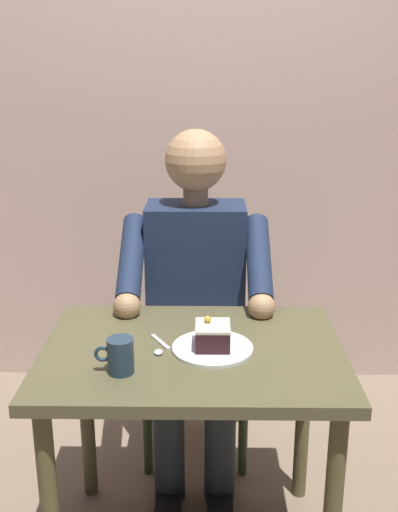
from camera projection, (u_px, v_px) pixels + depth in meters
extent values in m
cube|color=beige|center=(198.00, 64.00, 2.69)|extent=(6.40, 0.12, 3.00)
cube|color=brown|center=(193.00, 353.00, 1.78)|extent=(0.88, 0.64, 0.04)
cylinder|color=brown|center=(303.00, 410.00, 2.13)|extent=(0.05, 0.05, 0.70)
cylinder|color=brown|center=(86.00, 409.00, 2.14)|extent=(0.05, 0.05, 0.70)
cube|color=#435730|center=(196.00, 349.00, 2.39)|extent=(0.42, 0.42, 0.04)
cube|color=#435730|center=(197.00, 274.00, 2.49)|extent=(0.38, 0.04, 0.45)
cylinder|color=#435730|center=(243.00, 424.00, 2.28)|extent=(0.04, 0.04, 0.44)
cylinder|color=#435730|center=(147.00, 423.00, 2.29)|extent=(0.04, 0.04, 0.44)
cylinder|color=#435730|center=(239.00, 376.00, 2.62)|extent=(0.04, 0.04, 0.44)
cylinder|color=#435730|center=(155.00, 376.00, 2.63)|extent=(0.04, 0.04, 0.44)
cube|color=#1D2A46|center=(196.00, 278.00, 2.28)|extent=(0.36, 0.22, 0.57)
sphere|color=tan|center=(196.00, 160.00, 2.14)|extent=(0.22, 0.22, 0.22)
cylinder|color=tan|center=(196.00, 196.00, 2.18)|extent=(0.09, 0.09, 0.06)
cylinder|color=#1D2A46|center=(259.00, 259.00, 2.10)|extent=(0.08, 0.33, 0.26)
sphere|color=tan|center=(262.00, 307.00, 1.99)|extent=(0.09, 0.09, 0.09)
cylinder|color=#1D2A46|center=(132.00, 258.00, 2.11)|extent=(0.08, 0.33, 0.26)
sphere|color=tan|center=(127.00, 306.00, 1.99)|extent=(0.09, 0.09, 0.09)
cylinder|color=#282E31|center=(220.00, 366.00, 2.25)|extent=(0.13, 0.38, 0.14)
cylinder|color=#282E31|center=(171.00, 366.00, 2.26)|extent=(0.13, 0.38, 0.14)
cylinder|color=#282E31|center=(220.00, 448.00, 2.15)|extent=(0.11, 0.11, 0.42)
cube|color=black|center=(220.00, 503.00, 2.15)|extent=(0.09, 0.22, 0.05)
cylinder|color=#282E31|center=(169.00, 448.00, 2.15)|extent=(0.11, 0.11, 0.42)
cube|color=black|center=(169.00, 502.00, 2.15)|extent=(0.09, 0.22, 0.05)
cylinder|color=white|center=(213.00, 348.00, 1.76)|extent=(0.24, 0.24, 0.01)
cube|color=#33181B|center=(213.00, 337.00, 1.75)|extent=(0.10, 0.10, 0.06)
cube|color=beige|center=(213.00, 326.00, 1.74)|extent=(0.10, 0.11, 0.01)
sphere|color=gold|center=(208.00, 319.00, 1.75)|extent=(0.02, 0.02, 0.02)
cylinder|color=#243749|center=(121.00, 356.00, 1.62)|extent=(0.07, 0.07, 0.10)
torus|color=#243749|center=(103.00, 354.00, 1.62)|extent=(0.05, 0.01, 0.05)
cylinder|color=black|center=(120.00, 341.00, 1.61)|extent=(0.06, 0.06, 0.01)
cube|color=silver|center=(160.00, 342.00, 1.81)|extent=(0.07, 0.10, 0.01)
ellipsoid|color=silver|center=(158.00, 352.00, 1.74)|extent=(0.03, 0.04, 0.01)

